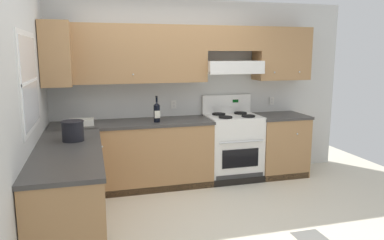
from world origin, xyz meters
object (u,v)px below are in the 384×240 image
object	(u,v)px
wine_bottle	(157,112)
bowl	(82,123)
stove	(233,146)
bucket	(73,130)

from	to	relation	value
wine_bottle	bowl	xyz separation A→B (m)	(-0.96, 0.05, -0.11)
bowl	stove	bearing A→B (deg)	1.22
stove	bowl	world-z (taller)	stove
wine_bottle	bucket	world-z (taller)	wine_bottle
stove	wine_bottle	world-z (taller)	wine_bottle
stove	wine_bottle	size ratio (longest dim) A/B	3.45
bowl	bucket	bearing A→B (deg)	-94.48
wine_bottle	bucket	distance (m)	1.32
wine_bottle	bowl	distance (m)	0.97
bowl	bucket	xyz separation A→B (m)	(-0.07, -0.87, 0.09)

